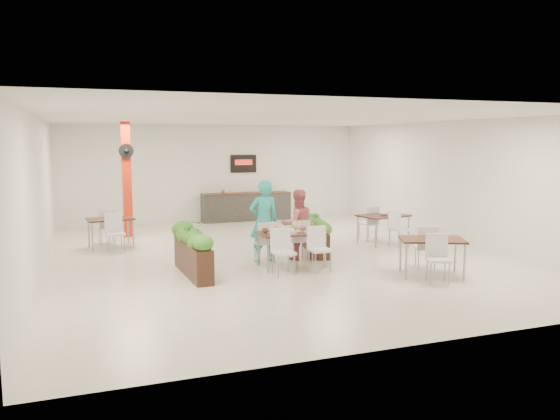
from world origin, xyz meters
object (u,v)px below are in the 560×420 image
at_px(diner_woman, 297,225).
at_px(planter_left, 193,249).
at_px(side_table_a, 110,223).
at_px(diner_man, 264,221).
at_px(side_table_b, 383,219).
at_px(planter_right, 316,233).
at_px(main_table, 291,237).
at_px(service_counter, 246,206).
at_px(side_table_c, 432,245).
at_px(red_column, 127,178).

height_order(diner_woman, planter_left, diner_woman).
bearing_deg(side_table_a, diner_man, -49.48).
xyz_separation_m(diner_man, side_table_a, (-3.12, 2.83, -0.29)).
bearing_deg(side_table_a, side_table_b, -22.14).
height_order(planter_right, side_table_a, planter_right).
distance_m(diner_woman, planter_left, 2.61).
xyz_separation_m(main_table, diner_woman, (0.41, 0.65, 0.16)).
relative_size(service_counter, side_table_a, 1.81).
bearing_deg(main_table, diner_man, 120.79).
xyz_separation_m(diner_man, side_table_c, (2.76, -2.31, -0.28)).
bearing_deg(service_counter, side_table_c, -81.05).
height_order(service_counter, side_table_b, service_counter).
distance_m(service_counter, side_table_b, 5.64).
xyz_separation_m(service_counter, side_table_c, (1.34, -8.54, 0.14)).
xyz_separation_m(diner_woman, side_table_b, (2.84, 1.04, -0.16)).
xyz_separation_m(red_column, side_table_a, (-0.54, -1.53, -1.02)).
height_order(main_table, planter_left, planter_left).
height_order(service_counter, side_table_a, service_counter).
bearing_deg(planter_left, main_table, 0.03).
height_order(red_column, diner_man, red_column).
bearing_deg(planter_right, red_column, 136.17).
bearing_deg(planter_right, side_table_a, 152.88).
bearing_deg(side_table_c, main_table, 168.60).
bearing_deg(side_table_b, planter_left, -173.90).
height_order(service_counter, main_table, service_counter).
bearing_deg(side_table_b, diner_man, -175.53).
distance_m(side_table_a, side_table_b, 6.99).
bearing_deg(diner_man, planter_left, 20.76).
relative_size(diner_man, planter_right, 1.00).
xyz_separation_m(diner_woman, planter_right, (0.66, 0.48, -0.31)).
xyz_separation_m(red_column, planter_left, (0.86, -5.02, -1.11)).
distance_m(diner_woman, planter_right, 0.87).
distance_m(main_table, side_table_c, 2.89).
relative_size(main_table, side_table_a, 0.98).
relative_size(planter_left, side_table_c, 1.27).
bearing_deg(planter_right, service_counter, 90.41).
bearing_deg(diner_man, side_table_a, -42.33).
distance_m(diner_man, side_table_c, 3.61).
distance_m(diner_man, side_table_b, 3.79).
height_order(service_counter, diner_man, service_counter).
distance_m(red_column, side_table_a, 1.92).
distance_m(red_column, main_table, 5.92).
xyz_separation_m(planter_right, side_table_c, (1.30, -2.80, 0.14)).
height_order(side_table_b, side_table_c, same).
distance_m(diner_woman, side_table_b, 3.02).
xyz_separation_m(planter_right, side_table_a, (-4.58, 2.35, 0.13)).
distance_m(service_counter, main_table, 6.96).
bearing_deg(service_counter, side_table_b, -66.84).
distance_m(service_counter, diner_man, 6.40).
height_order(diner_man, planter_left, diner_man).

